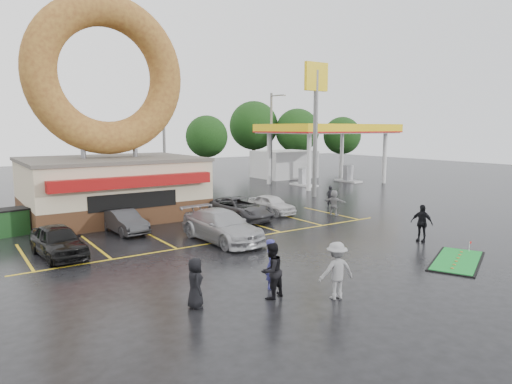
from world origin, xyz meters
TOP-DOWN VIEW (x-y plane):
  - ground at (0.00, 0.00)m, footprint 120.00×120.00m
  - donut_shop at (-3.00, 12.97)m, footprint 10.20×8.70m
  - gas_station at (20.00, 20.94)m, footprint 12.30×13.65m
  - shell_sign at (13.00, 12.00)m, footprint 2.20×0.36m
  - streetlight_mid at (4.00, 20.92)m, footprint 0.40×2.21m
  - streetlight_right at (16.00, 21.92)m, footprint 0.40×2.21m
  - tree_far_a at (26.00, 30.00)m, footprint 5.60×5.60m
  - tree_far_b at (32.00, 28.00)m, footprint 4.90×4.90m
  - tree_far_c at (22.00, 34.00)m, footprint 6.30×6.30m
  - tree_far_d at (14.00, 32.00)m, footprint 4.90×4.90m
  - car_black at (-7.75, 5.14)m, footprint 1.99×4.18m
  - car_dgrey at (-3.93, 8.00)m, footprint 1.67×3.83m
  - car_silver at (-0.56, 3.50)m, footprint 2.47×5.37m
  - car_grey at (2.98, 7.58)m, footprint 2.87×5.18m
  - car_white at (5.75, 8.00)m, footprint 1.77×3.74m
  - person_blue at (-2.46, -3.20)m, footprint 0.75×0.69m
  - person_blackjkt at (-3.05, -3.97)m, footprint 1.04×0.90m
  - person_hoodie at (-1.33, -5.19)m, footprint 1.35×0.98m
  - person_bystander at (-5.45, -3.29)m, footprint 0.68×0.87m
  - person_cameraman at (7.47, -2.04)m, footprint 0.71×1.15m
  - person_walker_near at (8.76, 5.35)m, footprint 1.00×1.57m
  - person_walker_far at (10.36, 7.43)m, footprint 0.60×0.43m
  - dumpster at (-9.06, 10.85)m, footprint 1.97×1.47m
  - putting_green at (5.79, -5.02)m, footprint 4.44×3.31m

SIDE VIEW (x-z plane):
  - ground at x=0.00m, z-range 0.00..0.00m
  - putting_green at x=5.79m, z-range -0.22..0.29m
  - car_dgrey at x=-3.93m, z-range 0.00..1.22m
  - car_white at x=5.75m, z-range 0.00..1.23m
  - dumpster at x=-9.06m, z-range 0.00..1.30m
  - car_grey at x=2.98m, z-range 0.00..1.37m
  - car_black at x=-7.75m, z-range 0.00..1.38m
  - car_silver at x=-0.56m, z-range 0.00..1.52m
  - person_walker_far at x=10.36m, z-range 0.00..1.54m
  - person_bystander at x=-5.45m, z-range 0.00..1.57m
  - person_walker_near at x=8.76m, z-range 0.00..1.62m
  - person_blue at x=-2.46m, z-range 0.00..1.72m
  - person_cameraman at x=7.47m, z-range 0.00..1.83m
  - person_blackjkt at x=-3.05m, z-range 0.00..1.84m
  - person_hoodie at x=-1.33m, z-range 0.00..1.88m
  - gas_station at x=20.00m, z-range 0.75..6.65m
  - donut_shop at x=-3.00m, z-range -2.29..11.21m
  - tree_far_b at x=32.00m, z-range 1.03..8.03m
  - tree_far_d at x=14.00m, z-range 1.03..8.03m
  - streetlight_mid at x=4.00m, z-range 0.28..9.28m
  - streetlight_right at x=16.00m, z-range 0.28..9.28m
  - tree_far_a at x=26.00m, z-range 1.18..9.18m
  - tree_far_c at x=22.00m, z-range 1.34..10.34m
  - shell_sign at x=13.00m, z-range 2.08..12.68m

